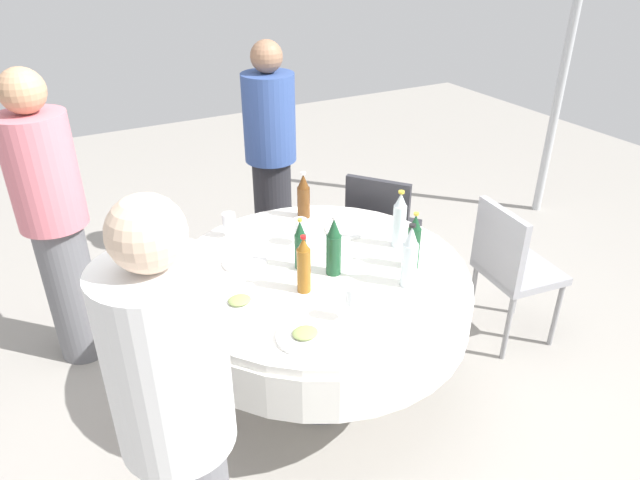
% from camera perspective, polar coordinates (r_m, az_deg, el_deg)
% --- Properties ---
extents(ground_plane, '(10.00, 10.00, 0.00)m').
position_cam_1_polar(ground_plane, '(3.22, -0.00, -14.22)').
color(ground_plane, gray).
extents(dining_table, '(1.46, 1.46, 0.74)m').
position_cam_1_polar(dining_table, '(2.84, -0.00, -5.46)').
color(dining_table, white).
rests_on(dining_table, ground_plane).
extents(bottle_brown_mid, '(0.07, 0.07, 0.27)m').
position_cam_1_polar(bottle_brown_mid, '(3.21, -1.64, 4.32)').
color(bottle_brown_mid, '#593314').
rests_on(bottle_brown_mid, dining_table).
extents(bottle_dark_green_west, '(0.06, 0.06, 0.26)m').
position_cam_1_polar(bottle_dark_green_west, '(2.72, -1.97, -0.53)').
color(bottle_dark_green_west, '#194728').
rests_on(bottle_dark_green_west, dining_table).
extents(bottle_dark_green_outer, '(0.06, 0.06, 0.29)m').
position_cam_1_polar(bottle_dark_green_outer, '(2.75, 9.27, -0.23)').
color(bottle_dark_green_outer, '#194728').
rests_on(bottle_dark_green_outer, dining_table).
extents(bottle_clear_far, '(0.07, 0.07, 0.31)m').
position_cam_1_polar(bottle_clear_far, '(2.61, 8.87, -1.72)').
color(bottle_clear_far, silver).
rests_on(bottle_clear_far, dining_table).
extents(bottle_amber_right, '(0.06, 0.06, 0.28)m').
position_cam_1_polar(bottle_amber_right, '(2.54, -1.62, -2.56)').
color(bottle_amber_right, '#8C5619').
rests_on(bottle_amber_right, dining_table).
extents(bottle_dark_green_south, '(0.07, 0.07, 0.30)m').
position_cam_1_polar(bottle_dark_green_south, '(2.67, 1.37, -0.73)').
color(bottle_dark_green_south, '#194728').
rests_on(bottle_dark_green_south, dining_table).
extents(bottle_clear_east, '(0.07, 0.07, 0.31)m').
position_cam_1_polar(bottle_clear_east, '(2.93, 7.86, 1.91)').
color(bottle_clear_east, silver).
rests_on(bottle_clear_east, dining_table).
extents(wine_glass_far, '(0.07, 0.07, 0.14)m').
position_cam_1_polar(wine_glass_far, '(2.93, -1.95, 1.36)').
color(wine_glass_far, white).
rests_on(wine_glass_far, dining_table).
extents(wine_glass_right, '(0.07, 0.07, 0.14)m').
position_cam_1_polar(wine_glass_right, '(3.04, -9.01, 1.92)').
color(wine_glass_right, white).
rests_on(wine_glass_right, dining_table).
extents(wine_glass_south, '(0.06, 0.06, 0.16)m').
position_cam_1_polar(wine_glass_south, '(2.37, 3.21, -5.65)').
color(wine_glass_south, white).
rests_on(wine_glass_south, dining_table).
extents(plate_left, '(0.23, 0.23, 0.04)m').
position_cam_1_polar(plate_left, '(2.33, -1.48, -9.45)').
color(plate_left, white).
rests_on(plate_left, dining_table).
extents(plate_front, '(0.22, 0.22, 0.02)m').
position_cam_1_polar(plate_front, '(2.84, -7.49, -2.10)').
color(plate_front, white).
rests_on(plate_front, dining_table).
extents(plate_rear, '(0.21, 0.21, 0.02)m').
position_cam_1_polar(plate_rear, '(3.10, 2.52, 1.01)').
color(plate_rear, white).
rests_on(plate_rear, dining_table).
extents(plate_north, '(0.23, 0.23, 0.04)m').
position_cam_1_polar(plate_north, '(2.54, -7.95, -6.18)').
color(plate_north, white).
rests_on(plate_north, dining_table).
extents(spoon_west, '(0.11, 0.16, 0.00)m').
position_cam_1_polar(spoon_west, '(2.61, 5.68, -5.20)').
color(spoon_west, silver).
rests_on(spoon_west, dining_table).
extents(fork_outer, '(0.13, 0.15, 0.00)m').
position_cam_1_polar(fork_outer, '(2.91, 11.43, -1.81)').
color(fork_outer, silver).
rests_on(fork_outer, dining_table).
extents(fork_far, '(0.15, 0.12, 0.00)m').
position_cam_1_polar(fork_far, '(2.89, 1.78, -1.42)').
color(fork_far, silver).
rests_on(fork_far, dining_table).
extents(person_mid, '(0.34, 0.34, 1.64)m').
position_cam_1_polar(person_mid, '(1.86, -13.73, -18.16)').
color(person_mid, slate).
rests_on(person_mid, ground_plane).
extents(person_west, '(0.34, 0.34, 1.63)m').
position_cam_1_polar(person_west, '(3.27, -24.82, 1.81)').
color(person_west, slate).
rests_on(person_west, ground_plane).
extents(person_outer, '(0.34, 0.34, 1.58)m').
position_cam_1_polar(person_outer, '(3.89, -4.88, 8.14)').
color(person_outer, '#26262B').
rests_on(person_outer, ground_plane).
extents(chair_south, '(0.45, 0.45, 0.87)m').
position_cam_1_polar(chair_south, '(3.41, 18.32, -2.23)').
color(chair_south, '#99999E').
rests_on(chair_south, ground_plane).
extents(chair_east, '(0.56, 0.56, 0.87)m').
position_cam_1_polar(chair_east, '(3.66, 6.05, 1.43)').
color(chair_east, '#2D2D33').
rests_on(chair_east, ground_plane).
extents(tent_pole_secondary, '(0.07, 0.07, 2.54)m').
position_cam_1_polar(tent_pole_secondary, '(5.02, 23.15, 16.06)').
color(tent_pole_secondary, '#B2B5B7').
rests_on(tent_pole_secondary, ground_plane).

